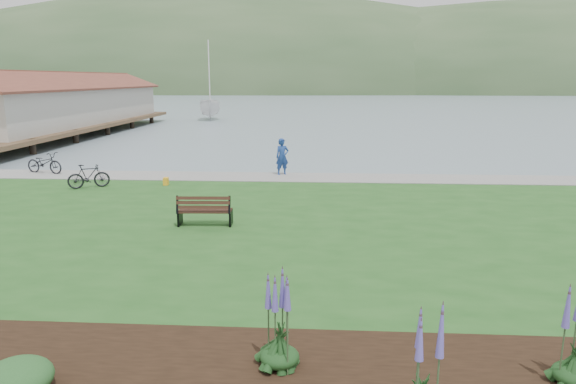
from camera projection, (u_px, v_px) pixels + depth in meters
name	position (u px, v px, depth m)	size (l,w,h in m)	color
ground	(254.00, 229.00, 16.75)	(600.00, 600.00, 0.00)	slate
lawn	(245.00, 242.00, 14.76)	(34.00, 20.00, 0.40)	#1F4E1B
shoreline_path	(273.00, 177.00, 23.39)	(34.00, 2.20, 0.03)	gray
far_hillside	(371.00, 93.00, 181.20)	(580.00, 80.00, 38.00)	#34502D
pier_pavilion	(64.00, 104.00, 44.21)	(8.00, 36.00, 5.40)	#4C3826
park_bench	(205.00, 210.00, 15.58)	(1.66, 0.74, 1.01)	black
person	(282.00, 154.00, 23.73)	(0.73, 0.50, 2.01)	navy
bicycle_a	(44.00, 163.00, 24.23)	(1.95, 0.68, 1.02)	black
bicycle_b	(89.00, 176.00, 21.01)	(1.65, 0.48, 0.99)	black
sailboat	(211.00, 120.00, 61.33)	(11.13, 11.33, 29.33)	silver
pannier	(166.00, 181.00, 21.69)	(0.19, 0.30, 0.32)	#F2A61C
echium_0	(423.00, 382.00, 6.42)	(0.62, 0.62, 1.76)	#133414
echium_4	(279.00, 321.00, 7.81)	(0.62, 0.62, 1.78)	#133414
shrub_0	(16.00, 379.00, 7.18)	(0.99, 0.99, 0.50)	#1E4C21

